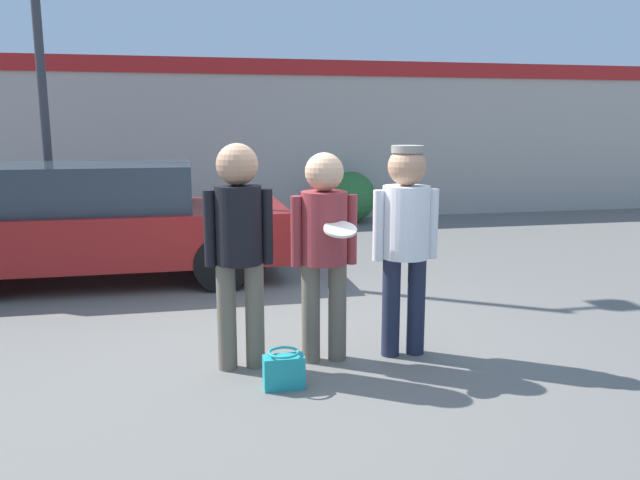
# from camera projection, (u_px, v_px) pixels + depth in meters

# --- Properties ---
(ground_plane) EXTENTS (56.00, 56.00, 0.00)m
(ground_plane) POSITION_uv_depth(u_px,v_px,m) (295.00, 350.00, 5.34)
(ground_plane) COLOR #66635E
(storefront_building) EXTENTS (24.00, 0.22, 3.15)m
(storefront_building) POSITION_uv_depth(u_px,v_px,m) (231.00, 140.00, 12.20)
(storefront_building) COLOR #B2A89E
(storefront_building) RESTS_ON ground
(person_left) EXTENTS (0.53, 0.36, 1.77)m
(person_left) POSITION_uv_depth(u_px,v_px,m) (239.00, 236.00, 4.78)
(person_left) COLOR #665B4C
(person_left) RESTS_ON ground
(person_middle_with_frisbee) EXTENTS (0.54, 0.57, 1.70)m
(person_middle_with_frisbee) POSITION_uv_depth(u_px,v_px,m) (324.00, 238.00, 4.95)
(person_middle_with_frisbee) COLOR #665B4C
(person_middle_with_frisbee) RESTS_ON ground
(person_right) EXTENTS (0.55, 0.38, 1.74)m
(person_right) POSITION_uv_depth(u_px,v_px,m) (406.00, 230.00, 5.07)
(person_right) COLOR #1E2338
(person_right) RESTS_ON ground
(parked_car_near) EXTENTS (4.40, 1.93, 1.43)m
(parked_car_near) POSITION_uv_depth(u_px,v_px,m) (103.00, 222.00, 7.67)
(parked_car_near) COLOR maroon
(parked_car_near) RESTS_ON ground
(shrub) EXTENTS (1.00, 1.00, 1.00)m
(shrub) POSITION_uv_depth(u_px,v_px,m) (350.00, 197.00, 12.20)
(shrub) COLOR #2D6B33
(shrub) RESTS_ON ground
(handbag) EXTENTS (0.30, 0.23, 0.28)m
(handbag) POSITION_uv_depth(u_px,v_px,m) (284.00, 370.00, 4.56)
(handbag) COLOR teal
(handbag) RESTS_ON ground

